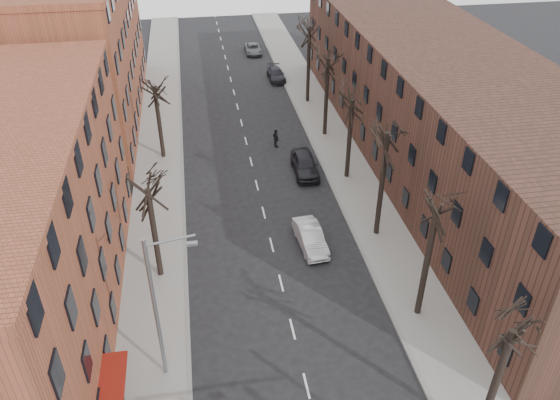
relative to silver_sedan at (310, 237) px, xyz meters
name	(u,v)px	position (x,y,z in m)	size (l,w,h in m)	color
sidewalk_left	(159,152)	(-10.64, 15.54, -0.65)	(4.00, 90.00, 0.15)	gray
sidewalk_right	(331,139)	(5.36, 15.54, -0.65)	(4.00, 90.00, 0.15)	gray
building_left_far	(67,50)	(-18.64, 24.54, 6.27)	(12.00, 28.00, 14.00)	brown
building_right	(441,106)	(13.36, 10.54, 4.27)	(12.00, 50.00, 10.00)	#472921
tree_right_b	(417,313)	(4.96, -7.46, -0.73)	(5.20, 5.20, 10.80)	black
tree_right_c	(376,234)	(4.96, 0.54, -0.73)	(5.20, 5.20, 11.60)	black
tree_right_d	(346,177)	(4.96, 8.54, -0.73)	(5.20, 5.20, 10.00)	black
tree_right_e	(324,135)	(4.96, 16.54, -0.73)	(5.20, 5.20, 10.80)	black
tree_right_f	(307,102)	(4.96, 24.54, -0.73)	(5.20, 5.20, 11.60)	black
tree_left_a	(161,275)	(-10.24, -1.46, -0.73)	(5.20, 5.20, 9.50)	black
tree_left_b	(164,158)	(-10.24, 14.54, -0.73)	(5.20, 5.20, 9.50)	black
streetlight	(158,305)	(-9.67, -9.46, 4.28)	(2.45, 0.22, 9.03)	slate
silver_sedan	(310,237)	(0.00, 0.00, 0.00)	(1.54, 4.43, 1.46)	silver
parked_car_near	(305,164)	(1.64, 9.87, 0.10)	(1.96, 4.88, 1.66)	black
parked_car_mid	(276,74)	(2.66, 31.58, -0.09)	(1.81, 4.44, 1.29)	black
parked_car_far	(253,49)	(1.16, 41.45, -0.13)	(1.99, 4.31, 1.20)	slate
pedestrian_crossing	(276,138)	(-0.04, 14.87, 0.16)	(1.04, 0.43, 1.78)	black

